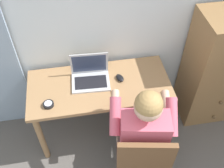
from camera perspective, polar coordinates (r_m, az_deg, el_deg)
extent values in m
cube|color=silver|center=(2.38, 0.66, 15.68)|extent=(4.80, 0.05, 2.50)
cube|color=#9E754C|center=(2.45, -2.70, -0.42)|extent=(1.29, 0.58, 0.03)
cylinder|color=#9E754C|center=(2.62, -14.73, -10.99)|extent=(0.06, 0.06, 0.68)
cylinder|color=#9E754C|center=(2.69, 10.83, -7.54)|extent=(0.06, 0.06, 0.68)
cylinder|color=#9E754C|center=(2.89, -14.68, -3.17)|extent=(0.06, 0.06, 0.68)
cylinder|color=#9E754C|center=(2.96, 8.23, -0.26)|extent=(0.06, 0.06, 0.68)
cube|color=olive|center=(2.89, 21.58, 2.98)|extent=(0.61, 0.44, 1.26)
sphere|color=brown|center=(3.13, 20.76, -6.57)|extent=(0.04, 0.04, 0.04)
sphere|color=brown|center=(2.94, 22.06, -3.68)|extent=(0.04, 0.04, 0.04)
cube|color=brown|center=(2.37, 6.21, -14.20)|extent=(0.49, 0.47, 0.05)
cube|color=brown|center=(2.08, 7.06, -15.55)|extent=(0.42, 0.11, 0.42)
cylinder|color=brown|center=(2.67, 9.32, -13.41)|extent=(0.04, 0.04, 0.41)
cylinder|color=brown|center=(2.64, 1.79, -13.50)|extent=(0.04, 0.04, 0.41)
cylinder|color=#33384C|center=(2.45, 8.01, -9.13)|extent=(0.21, 0.42, 0.14)
cylinder|color=#33384C|center=(2.43, 3.75, -9.16)|extent=(0.21, 0.42, 0.14)
cylinder|color=#33384C|center=(2.76, 7.15, -8.37)|extent=(0.11, 0.11, 0.48)
cylinder|color=#33384C|center=(2.74, 3.37, -8.38)|extent=(0.11, 0.11, 0.48)
cube|color=#D1566B|center=(2.13, 6.73, -10.98)|extent=(0.39, 0.26, 0.46)
cylinder|color=#D1566B|center=(2.16, 12.53, -6.76)|extent=(0.14, 0.31, 0.25)
cylinder|color=#D1566B|center=(2.12, 0.71, -6.81)|extent=(0.14, 0.31, 0.25)
cylinder|color=#DBAD8E|center=(2.36, 11.47, -4.30)|extent=(0.12, 0.28, 0.11)
cylinder|color=#DBAD8E|center=(2.32, 0.71, -4.29)|extent=(0.12, 0.28, 0.11)
sphere|color=#DBAD8E|center=(1.84, 7.69, -4.88)|extent=(0.20, 0.20, 0.20)
sphere|color=#9E7A47|center=(1.81, 7.78, -4.30)|extent=(0.20, 0.20, 0.20)
cube|color=#B7BABF|center=(2.45, -4.51, 0.39)|extent=(0.35, 0.26, 0.02)
cube|color=black|center=(2.43, -4.51, 0.38)|extent=(0.29, 0.17, 0.00)
cube|color=#B7BABF|center=(2.45, -4.85, 4.41)|extent=(0.34, 0.03, 0.22)
cube|color=#2D3851|center=(2.45, -4.84, 4.32)|extent=(0.31, 0.02, 0.18)
ellipsoid|color=black|center=(2.47, 1.68, 1.30)|extent=(0.09, 0.11, 0.03)
cylinder|color=black|center=(2.33, -13.29, -4.23)|extent=(0.09, 0.09, 0.03)
cylinder|color=silver|center=(2.32, -13.36, -3.99)|extent=(0.06, 0.06, 0.00)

